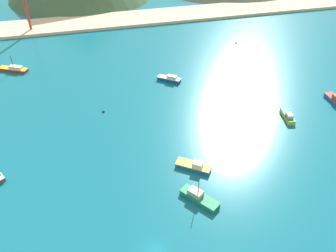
% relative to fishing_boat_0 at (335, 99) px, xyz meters
% --- Properties ---
extents(ground, '(260.00, 280.00, 0.50)m').
position_rel_fishing_boat_0_xyz_m(ground, '(-64.15, -6.55, -1.14)').
color(ground, '#146B7F').
extents(fishing_boat_0, '(2.83, 7.16, 2.50)m').
position_rel_fishing_boat_0_xyz_m(fishing_boat_0, '(0.00, 0.00, 0.00)').
color(fishing_boat_0, '#1E5BA8').
rests_on(fishing_boat_0, ground).
extents(fishing_boat_1, '(10.51, 7.09, 5.67)m').
position_rel_fishing_boat_0_xyz_m(fishing_boat_1, '(-96.30, 45.08, -0.14)').
color(fishing_boat_1, red).
rests_on(fishing_boat_1, ground).
extents(fishing_boat_3, '(8.44, 7.17, 2.13)m').
position_rel_fishing_boat_0_xyz_m(fishing_boat_3, '(-50.22, -16.79, -0.18)').
color(fishing_boat_3, '#1E5BA8').
rests_on(fishing_boat_3, ground).
extents(fishing_boat_4, '(3.19, 7.36, 2.04)m').
position_rel_fishing_boat_0_xyz_m(fishing_boat_4, '(-18.35, -4.17, -0.15)').
color(fishing_boat_4, gold).
rests_on(fishing_boat_4, ground).
extents(fishing_boat_5, '(7.70, 6.58, 2.10)m').
position_rel_fishing_boat_0_xyz_m(fishing_boat_5, '(-45.44, 24.80, -0.09)').
color(fishing_boat_5, '#14478C').
rests_on(fishing_boat_5, ground).
extents(fishing_boat_7, '(7.50, 8.83, 5.51)m').
position_rel_fishing_boat_0_xyz_m(fishing_boat_7, '(-52.24, -26.24, -0.13)').
color(fishing_boat_7, '#198466').
rests_on(fishing_boat_7, ground).
extents(buoy_0, '(0.78, 0.78, 0.78)m').
position_rel_fishing_boat_0_xyz_m(buoy_0, '(-11.66, 47.58, -0.76)').
color(buoy_0, gold).
rests_on(buoy_0, ground).
extents(buoy_1, '(0.74, 0.74, 0.74)m').
position_rel_fishing_boat_0_xyz_m(buoy_1, '(-68.66, 11.92, -0.77)').
color(buoy_1, '#232328').
rests_on(buoy_1, ground).
extents(beach_strip, '(247.00, 18.96, 1.20)m').
position_rel_fishing_boat_0_xyz_m(beach_strip, '(-64.15, 84.08, -0.29)').
color(beach_strip, beige).
rests_on(beach_strip, ground).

